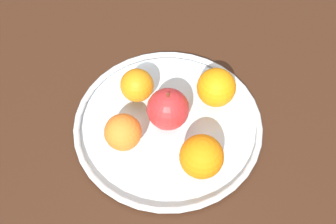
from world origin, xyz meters
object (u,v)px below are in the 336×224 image
(fruit_bowl, at_px, (168,123))
(apple, at_px, (168,108))
(orange_back_left, at_px, (137,85))
(orange_front_right, at_px, (202,157))
(orange_center, at_px, (216,87))
(orange_front_left, at_px, (123,132))

(fruit_bowl, relative_size, apple, 4.18)
(orange_back_left, distance_m, orange_front_right, 0.20)
(apple, bearing_deg, orange_front_right, 34.95)
(orange_front_right, height_order, orange_center, orange_front_right)
(orange_front_left, bearing_deg, orange_front_right, 74.70)
(orange_back_left, relative_size, orange_center, 0.86)
(fruit_bowl, relative_size, orange_front_left, 5.39)
(orange_center, bearing_deg, orange_back_left, -88.31)
(fruit_bowl, xyz_separation_m, orange_back_left, (-0.06, -0.07, 0.04))
(fruit_bowl, distance_m, apple, 0.05)
(orange_front_left, height_order, orange_front_right, orange_front_right)
(orange_back_left, xyz_separation_m, orange_front_right, (0.15, 0.13, 0.01))
(orange_back_left, height_order, orange_front_right, orange_front_right)
(apple, relative_size, orange_back_left, 1.33)
(apple, distance_m, orange_front_left, 0.09)
(fruit_bowl, distance_m, orange_center, 0.12)
(apple, relative_size, orange_front_right, 1.13)
(orange_center, bearing_deg, orange_front_right, -8.10)
(fruit_bowl, height_order, orange_front_left, orange_front_left)
(orange_back_left, height_order, orange_front_left, orange_front_left)
(orange_center, bearing_deg, orange_front_left, -55.34)
(orange_back_left, distance_m, orange_center, 0.15)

